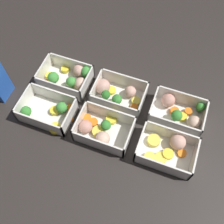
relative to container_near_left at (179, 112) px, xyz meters
name	(u,v)px	position (x,y,z in m)	size (l,w,h in m)	color
ground_plane	(112,115)	(0.20, 0.07, -0.02)	(4.00, 4.00, 0.00)	#282321
container_near_left	(179,112)	(0.00, 0.00, 0.00)	(0.17, 0.12, 0.06)	silver
container_near_center	(116,93)	(0.21, 0.00, 0.00)	(0.18, 0.11, 0.06)	silver
container_near_right	(70,78)	(0.38, 0.00, 0.00)	(0.17, 0.14, 0.06)	silver
container_far_left	(168,149)	(0.00, 0.13, 0.00)	(0.16, 0.12, 0.06)	silver
container_far_center	(101,130)	(0.21, 0.14, 0.00)	(0.17, 0.13, 0.06)	silver
container_far_right	(48,111)	(0.39, 0.14, 0.00)	(0.17, 0.12, 0.06)	silver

